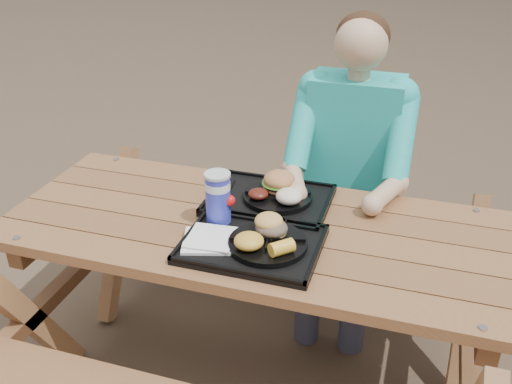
% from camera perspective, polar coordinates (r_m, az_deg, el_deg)
% --- Properties ---
extents(ground, '(60.00, 60.00, 0.00)m').
position_cam_1_polar(ground, '(2.50, 0.00, -18.12)').
color(ground, '#999999').
rests_on(ground, ground).
extents(picnic_table, '(1.80, 1.49, 0.75)m').
position_cam_1_polar(picnic_table, '(2.24, 0.00, -11.46)').
color(picnic_table, '#999999').
rests_on(picnic_table, ground).
extents(tray_near, '(0.45, 0.35, 0.02)m').
position_cam_1_polar(tray_near, '(1.89, -0.39, -5.33)').
color(tray_near, black).
rests_on(tray_near, picnic_table).
extents(tray_far, '(0.45, 0.35, 0.02)m').
position_cam_1_polar(tray_far, '(2.15, 1.34, -0.93)').
color(tray_far, black).
rests_on(tray_far, picnic_table).
extents(plate_near, '(0.26, 0.26, 0.02)m').
position_cam_1_polar(plate_near, '(1.87, 1.18, -5.18)').
color(plate_near, black).
rests_on(plate_near, tray_near).
extents(plate_far, '(0.26, 0.26, 0.02)m').
position_cam_1_polar(plate_far, '(2.15, 2.18, -0.45)').
color(plate_far, black).
rests_on(plate_far, tray_far).
extents(napkin_stack, '(0.20, 0.20, 0.02)m').
position_cam_1_polar(napkin_stack, '(1.89, -4.85, -4.77)').
color(napkin_stack, white).
rests_on(napkin_stack, tray_near).
extents(soda_cup, '(0.09, 0.09, 0.17)m').
position_cam_1_polar(soda_cup, '(1.97, -3.82, -0.69)').
color(soda_cup, '#161EA7').
rests_on(soda_cup, tray_near).
extents(condiment_bbq, '(0.05, 0.05, 0.03)m').
position_cam_1_polar(condiment_bbq, '(1.98, 0.77, -2.97)').
color(condiment_bbq, '#310506').
rests_on(condiment_bbq, tray_near).
extents(condiment_mustard, '(0.05, 0.05, 0.03)m').
position_cam_1_polar(condiment_mustard, '(1.96, 2.32, -3.21)').
color(condiment_mustard, yellow).
rests_on(condiment_mustard, tray_near).
extents(sandwich, '(0.10, 0.10, 0.10)m').
position_cam_1_polar(sandwich, '(1.87, 1.58, -2.81)').
color(sandwich, gold).
rests_on(sandwich, plate_near).
extents(mac_cheese, '(0.10, 0.10, 0.05)m').
position_cam_1_polar(mac_cheese, '(1.82, -0.71, -4.93)').
color(mac_cheese, gold).
rests_on(mac_cheese, plate_near).
extents(corn_cob, '(0.11, 0.11, 0.05)m').
position_cam_1_polar(corn_cob, '(1.79, 2.59, -5.58)').
color(corn_cob, yellow).
rests_on(corn_cob, plate_near).
extents(cutlery_far, '(0.05, 0.18, 0.01)m').
position_cam_1_polar(cutlery_far, '(2.21, -3.00, 0.18)').
color(cutlery_far, black).
rests_on(cutlery_far, tray_far).
extents(burger, '(0.12, 0.12, 0.11)m').
position_cam_1_polar(burger, '(2.15, 2.35, 1.61)').
color(burger, '#BB7542').
rests_on(burger, plate_far).
extents(baked_beans, '(0.08, 0.08, 0.03)m').
position_cam_1_polar(baked_beans, '(2.10, 0.22, -0.19)').
color(baked_beans, '#551911').
rests_on(baked_beans, plate_far).
extents(potato_salad, '(0.10, 0.10, 0.05)m').
position_cam_1_polar(potato_salad, '(2.07, 3.32, -0.43)').
color(potato_salad, white).
rests_on(potato_salad, plate_far).
extents(diner, '(0.48, 0.84, 1.28)m').
position_cam_1_polar(diner, '(2.55, 9.29, 0.54)').
color(diner, '#1AB8AB').
rests_on(diner, ground).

